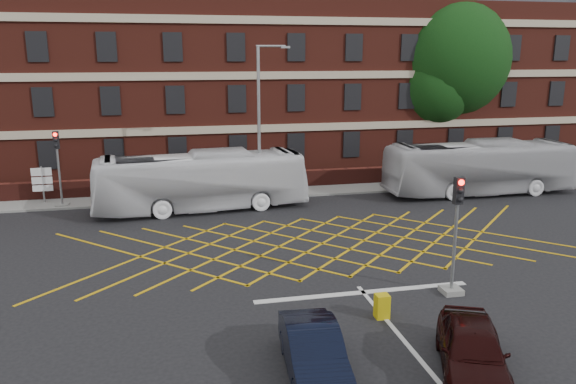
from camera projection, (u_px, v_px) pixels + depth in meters
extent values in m
plane|color=black|center=(335.00, 259.00, 23.55)|extent=(120.00, 120.00, 0.00)
cube|color=#5E2118|center=(253.00, 86.00, 42.99)|extent=(50.00, 12.00, 12.00)
cube|color=#202229|center=(252.00, 4.00, 41.56)|extent=(51.00, 10.61, 10.61)
cube|color=#B7A88C|center=(267.00, 75.00, 36.99)|extent=(50.00, 0.18, 0.50)
cube|color=black|center=(267.00, 98.00, 37.36)|extent=(1.20, 0.14, 1.80)
cube|color=#4B1914|center=(276.00, 180.00, 35.76)|extent=(56.00, 0.50, 1.10)
cube|color=slate|center=(279.00, 191.00, 34.93)|extent=(60.00, 3.00, 0.12)
cube|color=#CC990C|center=(322.00, 243.00, 25.45)|extent=(8.22, 8.22, 0.02)
cube|color=silver|center=(363.00, 292.00, 20.23)|extent=(8.00, 0.30, 0.02)
imported|color=white|center=(201.00, 181.00, 30.65)|extent=(11.77, 3.67, 3.23)
imported|color=#BBBCC0|center=(480.00, 168.00, 34.18)|extent=(11.79, 2.88, 3.28)
imported|color=black|center=(314.00, 352.00, 14.87)|extent=(1.74, 4.21, 1.35)
imported|color=black|center=(472.00, 350.00, 14.92)|extent=(3.21, 4.56, 1.44)
cylinder|color=black|center=(445.00, 125.00, 42.89)|extent=(0.90, 0.90, 6.25)
sphere|color=black|center=(449.00, 59.00, 41.72)|extent=(8.86, 8.86, 8.86)
sphere|color=black|center=(434.00, 87.00, 41.12)|extent=(5.76, 5.76, 5.76)
sphere|color=black|center=(460.00, 80.00, 43.16)|extent=(5.32, 5.32, 5.32)
cube|color=slate|center=(451.00, 290.00, 20.17)|extent=(0.70, 0.70, 0.20)
cylinder|color=gray|center=(454.00, 247.00, 19.77)|extent=(0.12, 0.12, 3.50)
cube|color=black|center=(459.00, 191.00, 19.28)|extent=(0.30, 0.25, 0.95)
sphere|color=#FF0C05|center=(461.00, 182.00, 19.07)|extent=(0.20, 0.20, 0.20)
cube|color=slate|center=(63.00, 205.00, 31.50)|extent=(0.70, 0.70, 0.20)
cylinder|color=gray|center=(60.00, 177.00, 31.10)|extent=(0.12, 0.12, 3.50)
cube|color=black|center=(56.00, 140.00, 30.61)|extent=(0.30, 0.25, 0.95)
sphere|color=#FF0C05|center=(55.00, 135.00, 30.40)|extent=(0.20, 0.20, 0.20)
cube|color=slate|center=(260.00, 203.00, 32.11)|extent=(1.00, 1.00, 0.20)
cylinder|color=gray|center=(259.00, 128.00, 31.08)|extent=(0.18, 0.18, 8.78)
cylinder|color=gray|center=(271.00, 46.00, 30.18)|extent=(1.60, 0.12, 0.12)
cube|color=gray|center=(285.00, 47.00, 30.35)|extent=(0.50, 0.20, 0.12)
cylinder|color=gray|center=(43.00, 185.00, 31.94)|extent=(0.10, 0.10, 2.20)
cube|color=silver|center=(41.00, 172.00, 31.67)|extent=(1.10, 0.06, 0.45)
cube|color=silver|center=(42.00, 180.00, 31.79)|extent=(1.10, 0.06, 0.40)
cube|color=silver|center=(43.00, 188.00, 31.90)|extent=(1.10, 0.06, 0.35)
cube|color=#C5AD0B|center=(382.00, 306.00, 18.22)|extent=(0.44, 0.41, 0.80)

